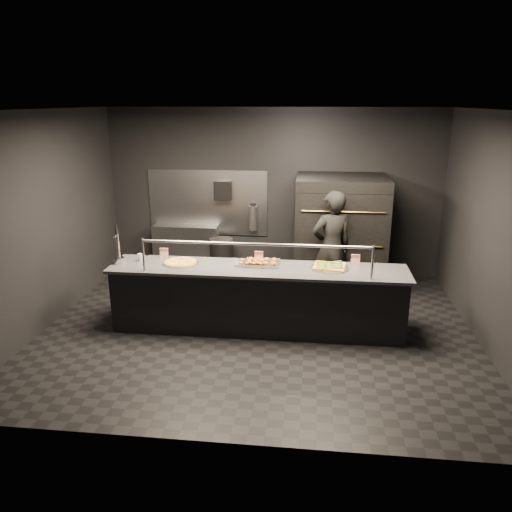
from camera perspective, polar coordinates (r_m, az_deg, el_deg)
name	(u,v)px	position (r m, az deg, el deg)	size (l,w,h in m)	color
room	(256,226)	(6.72, 0.03, 3.47)	(6.04, 6.00, 3.00)	black
service_counter	(258,298)	(6.99, 0.18, -4.87)	(4.10, 0.78, 1.37)	black
pizza_oven	(340,232)	(8.61, 9.56, 2.73)	(1.50, 1.23, 1.91)	black
prep_shelf	(186,249)	(9.43, -7.96, 0.84)	(1.20, 0.35, 0.90)	#99999E
towel_dispenser	(223,191)	(9.10, -3.83, 7.48)	(0.30, 0.20, 0.35)	black
fire_extinguisher	(253,218)	(9.13, -0.34, 4.40)	(0.14, 0.14, 0.51)	#B2B2B7
beer_tap	(118,252)	(7.21, -15.46, 0.42)	(0.15, 0.22, 0.58)	silver
round_pizza	(181,262)	(7.08, -8.60, -0.72)	(0.52, 0.52, 0.03)	silver
slider_tray_a	(251,263)	(6.95, -0.53, -0.79)	(0.46, 0.39, 0.06)	silver
slider_tray_b	(262,262)	(6.95, 0.69, -0.74)	(0.49, 0.36, 0.08)	silver
square_pizza	(329,267)	(6.88, 8.38, -1.21)	(0.53, 0.53, 0.05)	silver
condiment_jar	(142,257)	(7.28, -12.88, -0.17)	(0.16, 0.06, 0.11)	silver
tent_cards	(258,256)	(7.07, 0.24, -0.02)	(2.85, 0.04, 0.15)	white
trash_bin	(222,258)	(9.14, -3.96, -0.20)	(0.43, 0.43, 0.71)	black
worker	(331,248)	(7.86, 8.59, 0.90)	(0.66, 0.44, 1.81)	black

